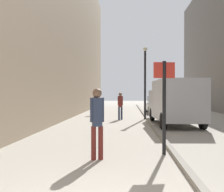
% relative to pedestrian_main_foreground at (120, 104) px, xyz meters
% --- Properties ---
extents(ground_plane, '(80.00, 80.00, 0.00)m').
position_rel_pedestrian_main_foreground_xyz_m(ground_plane, '(0.17, -0.91, -1.01)').
color(ground_plane, '#A8A093').
extents(building_facade_left, '(2.14, 40.00, 13.91)m').
position_rel_pedestrian_main_foreground_xyz_m(building_facade_left, '(-4.50, -0.91, 5.94)').
color(building_facade_left, gray).
rests_on(building_facade_left, ground_plane).
extents(kerb_strip, '(0.16, 40.00, 0.12)m').
position_rel_pedestrian_main_foreground_xyz_m(kerb_strip, '(1.75, -0.91, -0.95)').
color(kerb_strip, gray).
rests_on(kerb_strip, ground_plane).
extents(pedestrian_main_foreground, '(0.33, 0.26, 1.75)m').
position_rel_pedestrian_main_foreground_xyz_m(pedestrian_main_foreground, '(0.00, 0.00, 0.00)').
color(pedestrian_main_foreground, '#2D3851').
rests_on(pedestrian_main_foreground, ground_plane).
extents(pedestrian_mid_block, '(0.35, 0.26, 1.83)m').
position_rel_pedestrian_main_foreground_xyz_m(pedestrian_mid_block, '(-0.29, -9.47, 0.05)').
color(pedestrian_mid_block, maroon).
rests_on(pedestrian_mid_block, ground_plane).
extents(pedestrian_far_crossing, '(0.35, 0.23, 1.77)m').
position_rel_pedestrian_main_foreground_xyz_m(pedestrian_far_crossing, '(-2.05, 3.32, 0.01)').
color(pedestrian_far_crossing, brown).
rests_on(pedestrian_far_crossing, ground_plane).
extents(delivery_van, '(2.33, 5.10, 2.40)m').
position_rel_pedestrian_main_foreground_xyz_m(delivery_van, '(3.01, -2.36, 0.27)').
color(delivery_van, '#B7B7BC').
rests_on(delivery_van, ground_plane).
extents(parked_car, '(1.87, 4.22, 1.45)m').
position_rel_pedestrian_main_foreground_xyz_m(parked_car, '(3.03, 5.49, -0.30)').
color(parked_car, '#B7B7BC').
rests_on(parked_car, ground_plane).
extents(street_sign_post, '(0.60, 0.12, 2.60)m').
position_rel_pedestrian_main_foreground_xyz_m(street_sign_post, '(1.50, -8.82, 0.53)').
color(street_sign_post, black).
rests_on(street_sign_post, ground_plane).
extents(lamp_post, '(0.28, 0.28, 4.76)m').
position_rel_pedestrian_main_foreground_xyz_m(lamp_post, '(1.62, 0.43, 1.71)').
color(lamp_post, black).
rests_on(lamp_post, ground_plane).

